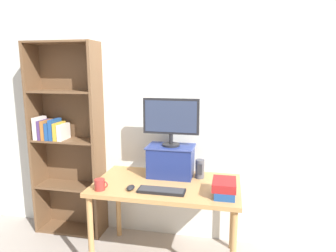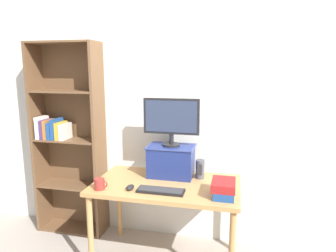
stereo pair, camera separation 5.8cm
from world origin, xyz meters
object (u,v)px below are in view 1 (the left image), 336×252
at_px(riser_box, 171,160).
at_px(coffee_mug, 100,185).
at_px(desk, 167,192).
at_px(computer_mouse, 131,188).
at_px(desk_speaker, 200,169).
at_px(book_stack, 224,188).
at_px(bookshelf_unit, 66,139).
at_px(computer_monitor, 171,119).
at_px(keyboard, 161,191).

relative_size(riser_box, coffee_mug, 3.72).
xyz_separation_m(desk, computer_mouse, (-0.26, -0.21, 0.10)).
bearing_deg(desk_speaker, book_stack, -56.56).
distance_m(bookshelf_unit, computer_monitor, 1.20).
distance_m(keyboard, book_stack, 0.51).
relative_size(bookshelf_unit, riser_box, 4.63).
bearing_deg(keyboard, desk_speaker, 54.98).
bearing_deg(computer_mouse, book_stack, 3.27).
distance_m(keyboard, computer_mouse, 0.26).
relative_size(desk, bookshelf_unit, 0.63).
xyz_separation_m(computer_monitor, desk_speaker, (0.28, -0.00, -0.46)).
bearing_deg(keyboard, riser_box, 90.21).
relative_size(desk, riser_box, 2.92).
relative_size(desk, keyboard, 3.28).
xyz_separation_m(desk, book_stack, (0.51, -0.16, 0.15)).
xyz_separation_m(computer_mouse, coffee_mug, (-0.25, -0.06, 0.03)).
relative_size(keyboard, desk_speaker, 2.24).
relative_size(keyboard, book_stack, 1.54).
height_order(computer_monitor, keyboard, computer_monitor).
bearing_deg(keyboard, bookshelf_unit, 154.78).
height_order(riser_box, desk_speaker, riser_box).
bearing_deg(book_stack, coffee_mug, -174.38).
height_order(riser_box, computer_monitor, computer_monitor).
bearing_deg(computer_mouse, coffee_mug, -167.26).
bearing_deg(computer_monitor, desk, -88.86).
height_order(computer_mouse, coffee_mug, coffee_mug).
bearing_deg(desk_speaker, riser_box, 179.67).
xyz_separation_m(riser_box, computer_mouse, (-0.26, -0.40, -0.13)).
bearing_deg(keyboard, desk, 89.34).
xyz_separation_m(bookshelf_unit, computer_mouse, (0.90, -0.55, -0.25)).
bearing_deg(computer_mouse, desk_speaker, 36.46).
bearing_deg(book_stack, desk_speaker, 123.44).
bearing_deg(coffee_mug, book_stack, 5.62).
bearing_deg(desk_speaker, computer_mouse, -143.54).
relative_size(book_stack, coffee_mug, 2.16).
height_order(bookshelf_unit, desk_speaker, bookshelf_unit).
bearing_deg(desk, desk_speaker, 34.96).
distance_m(riser_box, keyboard, 0.42).
height_order(keyboard, computer_mouse, computer_mouse).
xyz_separation_m(computer_monitor, coffee_mug, (-0.51, -0.45, -0.50)).
distance_m(computer_monitor, book_stack, 0.79).
bearing_deg(coffee_mug, desk, 27.08).
relative_size(desk, computer_monitor, 2.47).
xyz_separation_m(riser_box, keyboard, (0.00, -0.39, -0.14)).
bearing_deg(coffee_mug, bookshelf_unit, 136.91).
relative_size(riser_box, computer_monitor, 0.84).
distance_m(riser_box, book_stack, 0.63).
bearing_deg(coffee_mug, keyboard, 6.75).
bearing_deg(computer_mouse, keyboard, 0.93).
bearing_deg(computer_mouse, riser_box, 56.82).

